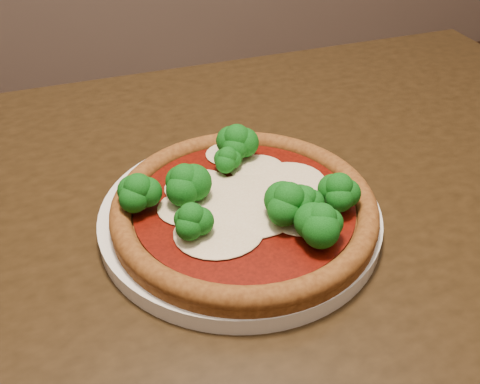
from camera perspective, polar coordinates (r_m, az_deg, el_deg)
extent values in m
cube|color=black|center=(0.55, -2.54, -6.67)|extent=(1.23, 0.90, 0.04)
cylinder|color=black|center=(1.24, 17.17, -2.31)|extent=(0.06, 0.06, 0.71)
cylinder|color=white|center=(0.55, 0.00, -2.59)|extent=(0.28, 0.28, 0.02)
cylinder|color=brown|center=(0.53, 0.45, -2.04)|extent=(0.26, 0.26, 0.01)
torus|color=brown|center=(0.52, 0.46, -1.45)|extent=(0.26, 0.26, 0.02)
cylinder|color=#5F0C04|center=(0.52, 0.46, -1.41)|extent=(0.22, 0.22, 0.00)
ellipsoid|color=beige|center=(0.55, 5.14, 1.10)|extent=(0.08, 0.07, 0.01)
ellipsoid|color=beige|center=(0.55, -4.51, 0.58)|extent=(0.07, 0.06, 0.01)
ellipsoid|color=beige|center=(0.52, -5.31, -1.59)|extent=(0.06, 0.06, 0.01)
ellipsoid|color=beige|center=(0.52, 1.01, -1.31)|extent=(0.11, 0.10, 0.01)
ellipsoid|color=beige|center=(0.54, 8.14, -0.38)|extent=(0.06, 0.06, 0.01)
ellipsoid|color=beige|center=(0.49, -2.25, -4.18)|extent=(0.08, 0.08, 0.01)
ellipsoid|color=beige|center=(0.57, 1.84, 2.53)|extent=(0.06, 0.05, 0.00)
ellipsoid|color=beige|center=(0.59, -1.06, 4.15)|extent=(0.05, 0.05, 0.00)
ellipsoid|color=beige|center=(0.51, 6.71, -2.56)|extent=(0.06, 0.06, 0.01)
ellipsoid|color=beige|center=(0.55, 3.76, 0.98)|extent=(0.07, 0.06, 0.01)
ellipsoid|color=#127519|center=(0.50, 6.91, -0.81)|extent=(0.04, 0.04, 0.03)
ellipsoid|color=#127519|center=(0.49, 5.20, -0.90)|extent=(0.05, 0.05, 0.04)
ellipsoid|color=#127519|center=(0.47, 8.67, -3.03)|extent=(0.05, 0.05, 0.04)
ellipsoid|color=#127519|center=(0.51, -10.79, 0.24)|extent=(0.05, 0.05, 0.04)
ellipsoid|color=#127519|center=(0.51, -5.91, 1.19)|extent=(0.05, 0.05, 0.04)
ellipsoid|color=#127519|center=(0.57, -0.35, 5.60)|extent=(0.05, 0.05, 0.04)
ellipsoid|color=#127519|center=(0.47, -5.18, -2.80)|extent=(0.04, 0.04, 0.04)
ellipsoid|color=#127519|center=(0.51, 10.51, 0.32)|extent=(0.05, 0.05, 0.04)
ellipsoid|color=#127519|center=(0.56, -1.33, 3.68)|extent=(0.03, 0.03, 0.03)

